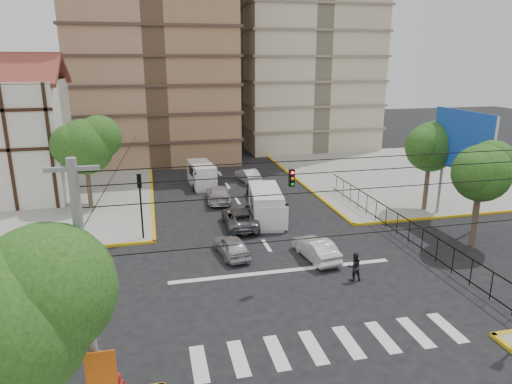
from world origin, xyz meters
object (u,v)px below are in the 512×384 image
object	(u,v)px
district_sign	(102,377)
van_right_lane	(266,207)
van_left_lane	(202,176)
car_white_front_right	(316,248)
traffic_light_nw	(140,196)
car_silver_front_left	(232,246)
pedestrian_crosswalk	(354,267)

from	to	relation	value
district_sign	van_right_lane	xyz separation A→B (m)	(9.91, 18.62, -1.27)
van_left_lane	car_white_front_right	distance (m)	18.45
traffic_light_nw	district_sign	xyz separation A→B (m)	(-1.00, -17.04, -0.66)
district_sign	car_white_front_right	bearing A→B (deg)	46.03
traffic_light_nw	van_left_lane	size ratio (longest dim) A/B	0.87
van_right_lane	car_silver_front_left	xyz separation A→B (m)	(-3.59, -5.39, -0.55)
van_left_lane	district_sign	bearing A→B (deg)	-107.35
van_left_lane	car_silver_front_left	xyz separation A→B (m)	(-0.09, -16.19, -0.44)
traffic_light_nw	car_silver_front_left	size ratio (longest dim) A/B	1.19
district_sign	van_left_lane	distance (m)	30.15
traffic_light_nw	van_right_lane	distance (m)	9.26
district_sign	traffic_light_nw	bearing A→B (deg)	86.64
traffic_light_nw	district_sign	bearing A→B (deg)	-93.36
traffic_light_nw	van_left_lane	distance (m)	13.67
pedestrian_crosswalk	van_left_lane	bearing A→B (deg)	-73.25
car_white_front_right	van_left_lane	bearing A→B (deg)	-82.32
van_right_lane	car_silver_front_left	distance (m)	6.50
van_left_lane	car_silver_front_left	distance (m)	16.20
car_silver_front_left	van_right_lane	bearing A→B (deg)	-132.10
van_left_lane	car_white_front_right	bearing A→B (deg)	-80.00
van_right_lane	car_white_front_right	bearing A→B (deg)	-71.60
van_right_lane	pedestrian_crosswalk	size ratio (longest dim) A/B	3.48
van_left_lane	car_silver_front_left	size ratio (longest dim) A/B	1.37
traffic_light_nw	van_left_lane	xyz separation A→B (m)	(5.41, 12.39, -2.04)
car_silver_front_left	pedestrian_crosswalk	size ratio (longest dim) A/B	2.30
traffic_light_nw	pedestrian_crosswalk	distance (m)	14.31
car_white_front_right	van_right_lane	bearing A→B (deg)	-86.96
traffic_light_nw	car_silver_front_left	xyz separation A→B (m)	(5.32, -3.81, -2.48)
car_white_front_right	district_sign	bearing A→B (deg)	38.65
district_sign	pedestrian_crosswalk	bearing A→B (deg)	34.73
car_silver_front_left	pedestrian_crosswalk	distance (m)	7.60
traffic_light_nw	car_white_front_right	bearing A→B (deg)	-28.01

